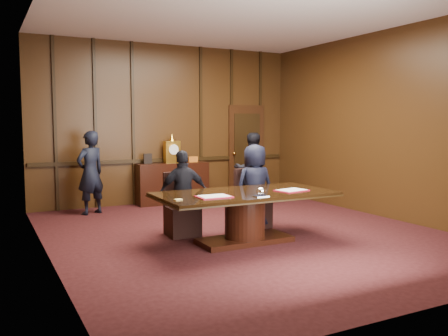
# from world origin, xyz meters

# --- Properties ---
(room) EXTENTS (7.00, 7.04, 3.50)m
(room) POSITION_xyz_m (0.07, 0.14, 1.72)
(room) COLOR black
(room) RESTS_ON ground
(sideboard) EXTENTS (1.60, 0.45, 1.54)m
(sideboard) POSITION_xyz_m (0.00, 3.26, 0.49)
(sideboard) COLOR black
(sideboard) RESTS_ON ground
(conference_table) EXTENTS (2.62, 1.32, 0.76)m
(conference_table) POSITION_xyz_m (-0.30, -0.50, 0.51)
(conference_table) COLOR black
(conference_table) RESTS_ON ground
(folder_left) EXTENTS (0.47, 0.34, 0.02)m
(folder_left) POSITION_xyz_m (-0.91, -0.71, 0.77)
(folder_left) COLOR #AB0F27
(folder_left) RESTS_ON conference_table
(folder_right) EXTENTS (0.51, 0.41, 0.02)m
(folder_right) POSITION_xyz_m (0.40, -0.70, 0.77)
(folder_right) COLOR #AB0F27
(folder_right) RESTS_ON conference_table
(inkstand) EXTENTS (0.20, 0.14, 0.12)m
(inkstand) POSITION_xyz_m (-0.30, -0.95, 0.81)
(inkstand) COLOR white
(inkstand) RESTS_ON conference_table
(notepad) EXTENTS (0.11, 0.08, 0.01)m
(notepad) POSITION_xyz_m (-1.45, -0.72, 0.77)
(notepad) COLOR #E4C66F
(notepad) RESTS_ON conference_table
(chair_left) EXTENTS (0.50, 0.50, 0.99)m
(chair_left) POSITION_xyz_m (-0.95, 0.38, 0.29)
(chair_left) COLOR black
(chair_left) RESTS_ON ground
(chair_right) EXTENTS (0.53, 0.53, 0.99)m
(chair_right) POSITION_xyz_m (0.35, 0.38, 0.29)
(chair_right) COLOR black
(chair_right) RESTS_ON ground
(signatory_left) EXTENTS (0.82, 0.41, 1.35)m
(signatory_left) POSITION_xyz_m (-0.95, 0.30, 0.68)
(signatory_left) COLOR black
(signatory_left) RESTS_ON ground
(signatory_right) EXTENTS (0.70, 0.46, 1.42)m
(signatory_right) POSITION_xyz_m (0.35, 0.30, 0.71)
(signatory_right) COLOR black
(signatory_right) RESTS_ON ground
(witness_left) EXTENTS (0.70, 0.60, 1.63)m
(witness_left) POSITION_xyz_m (-1.87, 2.81, 0.81)
(witness_left) COLOR black
(witness_left) RESTS_ON ground
(witness_right) EXTENTS (0.87, 0.75, 1.57)m
(witness_right) POSITION_xyz_m (1.42, 2.22, 0.78)
(witness_right) COLOR black
(witness_right) RESTS_ON ground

